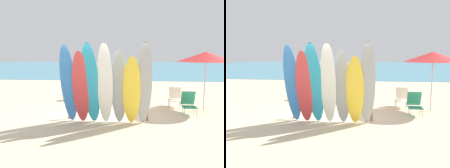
% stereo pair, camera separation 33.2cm
% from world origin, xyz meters
% --- Properties ---
extents(ground, '(60.00, 60.00, 0.00)m').
position_xyz_m(ground, '(0.00, 14.00, 0.00)').
color(ground, beige).
extents(ocean_water, '(60.00, 40.00, 0.02)m').
position_xyz_m(ocean_water, '(0.00, 31.08, 0.01)').
color(ocean_water, teal).
rests_on(ocean_water, ground).
extents(surfboard_rack, '(2.78, 0.07, 0.64)m').
position_xyz_m(surfboard_rack, '(0.00, 0.00, 0.50)').
color(surfboard_rack, brown).
rests_on(surfboard_rack, ground).
extents(surfboard_blue_0, '(0.48, 0.84, 2.50)m').
position_xyz_m(surfboard_blue_0, '(-1.16, -0.59, 1.25)').
color(surfboard_blue_0, '#337AD1').
rests_on(surfboard_blue_0, ground).
extents(surfboard_red_1, '(0.58, 0.87, 2.32)m').
position_xyz_m(surfboard_red_1, '(-0.76, -0.63, 1.16)').
color(surfboard_red_1, '#D13D42').
rests_on(surfboard_red_1, ground).
extents(surfboard_teal_2, '(0.60, 0.95, 2.56)m').
position_xyz_m(surfboard_teal_2, '(-0.44, -0.65, 1.28)').
color(surfboard_teal_2, '#289EC6').
rests_on(surfboard_teal_2, ground).
extents(surfboard_white_3, '(0.52, 0.89, 2.55)m').
position_xyz_m(surfboard_white_3, '(-0.01, -0.65, 1.28)').
color(surfboard_white_3, white).
rests_on(surfboard_white_3, ground).
extents(surfboard_grey_4, '(0.53, 0.70, 2.35)m').
position_xyz_m(surfboard_grey_4, '(0.41, -0.53, 1.17)').
color(surfboard_grey_4, '#999EA3').
rests_on(surfboard_grey_4, ground).
extents(surfboard_yellow_5, '(0.55, 0.86, 2.18)m').
position_xyz_m(surfboard_yellow_5, '(0.81, -0.65, 1.09)').
color(surfboard_yellow_5, yellow).
rests_on(surfboard_yellow_5, ground).
extents(surfboard_grey_6, '(0.47, 1.02, 2.58)m').
position_xyz_m(surfboard_grey_6, '(1.18, -0.67, 1.29)').
color(surfboard_grey_6, '#999EA3').
rests_on(surfboard_grey_6, ground).
extents(beachgoer_near_rack, '(0.42, 0.61, 1.62)m').
position_xyz_m(beachgoer_near_rack, '(-1.82, 6.79, 0.93)').
color(beachgoer_near_rack, beige).
rests_on(beachgoer_near_rack, ground).
extents(beachgoer_midbeach, '(0.41, 0.46, 1.53)m').
position_xyz_m(beachgoer_midbeach, '(0.41, 3.64, 0.88)').
color(beachgoer_midbeach, brown).
rests_on(beachgoer_midbeach, ground).
extents(beachgoer_by_water, '(0.63, 0.36, 1.75)m').
position_xyz_m(beachgoer_by_water, '(-0.95, 3.65, 1.01)').
color(beachgoer_by_water, tan).
rests_on(beachgoer_by_water, ground).
extents(beachgoer_strolling, '(0.56, 0.25, 1.49)m').
position_xyz_m(beachgoer_strolling, '(0.98, 2.91, 0.86)').
color(beachgoer_strolling, beige).
rests_on(beachgoer_strolling, ground).
extents(beachgoer_photographing, '(0.50, 0.40, 1.58)m').
position_xyz_m(beachgoer_photographing, '(-0.35, 5.79, 0.91)').
color(beachgoer_photographing, beige).
rests_on(beachgoer_photographing, ground).
extents(beach_chair_red, '(0.63, 0.76, 0.82)m').
position_xyz_m(beach_chair_red, '(2.60, 2.22, 0.43)').
color(beach_chair_red, '#B7B7BC').
rests_on(beach_chair_red, ground).
extents(beach_chair_blue, '(0.51, 0.66, 0.83)m').
position_xyz_m(beach_chair_blue, '(2.90, 1.02, 0.43)').
color(beach_chair_blue, '#B7B7BC').
rests_on(beach_chair_blue, ground).
extents(beach_umbrella, '(2.19, 2.19, 2.29)m').
position_xyz_m(beach_umbrella, '(3.63, 1.66, 2.10)').
color(beach_umbrella, silver).
rests_on(beach_umbrella, ground).
extents(distant_boat, '(3.17, 1.09, 0.25)m').
position_xyz_m(distant_boat, '(-2.70, 19.13, 0.11)').
color(distant_boat, silver).
rests_on(distant_boat, ground).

